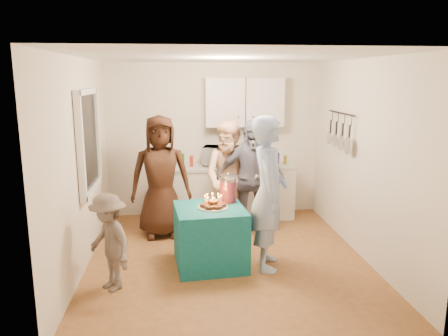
{
  "coord_description": "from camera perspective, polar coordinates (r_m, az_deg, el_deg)",
  "views": [
    {
      "loc": [
        -0.61,
        -5.41,
        2.36
      ],
      "look_at": [
        0.0,
        0.35,
        1.15
      ],
      "focal_mm": 35.0,
      "sensor_mm": 36.0,
      "label": 1
    }
  ],
  "objects": [
    {
      "name": "woman_back_left",
      "position": [
        6.53,
        -8.28,
        -1.12
      ],
      "size": [
        0.94,
        0.66,
        1.83
      ],
      "primitive_type": "imported",
      "rotation": [
        0.0,
        0.0,
        0.1
      ],
      "color": "#4C2715",
      "rests_on": "floor"
    },
    {
      "name": "left_wall",
      "position": [
        5.64,
        -18.12,
        0.37
      ],
      "size": [
        4.0,
        4.0,
        0.0
      ],
      "primitive_type": "plane",
      "color": "silver",
      "rests_on": "floor"
    },
    {
      "name": "counter",
      "position": [
        7.41,
        0.44,
        -3.3
      ],
      "size": [
        2.2,
        0.58,
        0.86
      ],
      "primitive_type": "cube",
      "color": "white",
      "rests_on": "floor"
    },
    {
      "name": "woman_back_center",
      "position": [
        6.5,
        0.88,
        -1.42
      ],
      "size": [
        1.04,
        0.94,
        1.75
      ],
      "primitive_type": "imported",
      "rotation": [
        0.0,
        0.0,
        -0.41
      ],
      "color": "#FFAE85",
      "rests_on": "floor"
    },
    {
      "name": "man_birthday",
      "position": [
        5.4,
        5.83,
        -3.31
      ],
      "size": [
        0.56,
        0.76,
        1.92
      ],
      "primitive_type": "imported",
      "rotation": [
        0.0,
        0.0,
        1.42
      ],
      "color": "#9DB8E5",
      "rests_on": "floor"
    },
    {
      "name": "party_table",
      "position": [
        5.59,
        -1.82,
        -8.93
      ],
      "size": [
        0.93,
        0.93,
        0.76
      ],
      "primitive_type": "cube",
      "rotation": [
        0.0,
        0.0,
        0.09
      ],
      "color": "#0F5C64",
      "rests_on": "floor"
    },
    {
      "name": "right_wall",
      "position": [
        6.02,
        17.68,
        1.09
      ],
      "size": [
        4.0,
        4.0,
        0.0
      ],
      "primitive_type": "plane",
      "color": "silver",
      "rests_on": "floor"
    },
    {
      "name": "pot_rack",
      "position": [
        6.58,
        14.78,
        4.78
      ],
      "size": [
        0.12,
        1.0,
        0.6
      ],
      "primitive_type": "cube",
      "color": "black",
      "rests_on": "right_wall"
    },
    {
      "name": "window_night",
      "position": [
        5.88,
        -17.39,
        3.35
      ],
      "size": [
        0.04,
        1.0,
        1.2
      ],
      "primitive_type": "cube",
      "color": "black",
      "rests_on": "left_wall"
    },
    {
      "name": "punch_jar",
      "position": [
        5.68,
        0.54,
        -2.79
      ],
      "size": [
        0.22,
        0.22,
        0.34
      ],
      "primitive_type": "cylinder",
      "color": "red",
      "rests_on": "party_table"
    },
    {
      "name": "upper_cabinet",
      "position": [
        7.35,
        2.67,
        8.59
      ],
      "size": [
        1.3,
        0.3,
        0.8
      ],
      "primitive_type": "cube",
      "color": "white",
      "rests_on": "back_wall"
    },
    {
      "name": "donut_cake",
      "position": [
        5.44,
        -1.44,
        -4.32
      ],
      "size": [
        0.38,
        0.38,
        0.18
      ],
      "primitive_type": null,
      "color": "#381C0C",
      "rests_on": "party_table"
    },
    {
      "name": "back_wall",
      "position": [
        7.51,
        -1.33,
        3.68
      ],
      "size": [
        3.6,
        3.6,
        0.0
      ],
      "primitive_type": "plane",
      "color": "silver",
      "rests_on": "floor"
    },
    {
      "name": "ceiling",
      "position": [
        5.45,
        0.4,
        14.33
      ],
      "size": [
        4.0,
        4.0,
        0.0
      ],
      "primitive_type": "plane",
      "color": "white",
      "rests_on": "floor"
    },
    {
      "name": "floor",
      "position": [
        5.93,
        0.36,
        -11.64
      ],
      "size": [
        4.0,
        4.0,
        0.0
      ],
      "primitive_type": "plane",
      "color": "brown",
      "rests_on": "ground"
    },
    {
      "name": "countertop",
      "position": [
        7.3,
        0.44,
        0.15
      ],
      "size": [
        2.24,
        0.62,
        0.05
      ],
      "primitive_type": "cube",
      "color": "beige",
      "rests_on": "counter"
    },
    {
      "name": "woman_back_right",
      "position": [
        6.51,
        3.46,
        -1.37
      ],
      "size": [
        1.04,
        0.44,
        1.76
      ],
      "primitive_type": "imported",
      "rotation": [
        0.0,
        0.0,
        -0.01
      ],
      "color": "black",
      "rests_on": "floor"
    },
    {
      "name": "microwave",
      "position": [
        7.26,
        -0.39,
        1.57
      ],
      "size": [
        0.66,
        0.53,
        0.32
      ],
      "primitive_type": "imported",
      "rotation": [
        0.0,
        0.0,
        -0.26
      ],
      "color": "white",
      "rests_on": "countertop"
    },
    {
      "name": "child_near_left",
      "position": [
        5.08,
        -14.78,
        -9.36
      ],
      "size": [
        0.77,
        0.83,
        1.12
      ],
      "primitive_type": "imported",
      "rotation": [
        0.0,
        0.0,
        -0.9
      ],
      "color": "#544943",
      "rests_on": "floor"
    }
  ]
}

